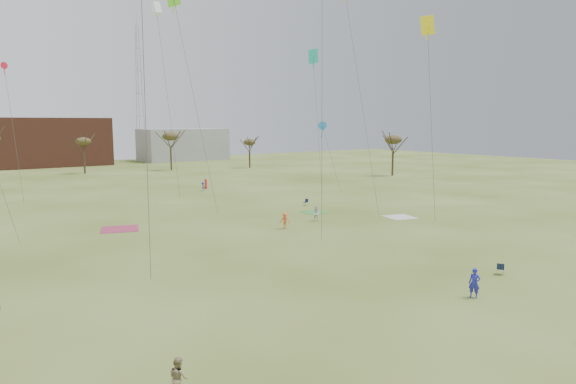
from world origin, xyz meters
TOP-DOWN VIEW (x-y plane):
  - ground at (0.00, 0.00)m, footprint 260.00×260.00m
  - flyer_near_right at (4.23, -1.96)m, footprint 0.69×0.81m
  - spectator_fore_b at (-15.66, -2.00)m, footprint 0.73×0.89m
  - flyer_mid_b at (6.94, 22.04)m, footprint 1.22×1.24m
  - spectator_mid_e at (12.14, 23.22)m, footprint 1.04×1.06m
  - flyer_far_b at (15.27, 55.93)m, footprint 0.75×0.92m
  - flyer_far_c at (13.44, 53.39)m, footprint 0.83×1.06m
  - blanket_cream at (21.51, 19.40)m, footprint 3.79×3.79m
  - blanket_plum at (-6.92, 31.92)m, footprint 4.73×4.73m
  - blanket_olive at (15.55, 27.77)m, footprint 2.64×2.64m
  - camp_chair_center at (10.14, -0.15)m, footprint 0.73×0.71m
  - camp_chair_right at (17.96, 32.58)m, footprint 0.63×0.59m
  - kites_aloft at (3.74, 24.85)m, footprint 47.73×61.70m
  - tree_line at (-2.85, 79.12)m, footprint 117.44×49.32m
  - building_brick at (5.00, 120.00)m, footprint 26.00×16.00m
  - building_grey at (40.00, 118.00)m, footprint 24.00×12.00m
  - radio_tower at (30.00, 125.00)m, footprint 1.51×1.72m

SIDE VIEW (x-z plane):
  - ground at x=0.00m, z-range 0.00..0.00m
  - blanket_cream at x=21.51m, z-range -0.01..0.02m
  - blanket_plum at x=-6.92m, z-range -0.01..0.02m
  - blanket_olive at x=15.55m, z-range -0.01..0.02m
  - camp_chair_center at x=10.14m, z-range -0.18..0.69m
  - camp_chair_right at x=17.96m, z-range -0.18..0.69m
  - flyer_far_c at x=13.44m, z-range 0.00..1.45m
  - flyer_far_b at x=15.27m, z-range 0.00..1.62m
  - spectator_fore_b at x=-15.66m, z-range 0.00..1.71m
  - flyer_mid_b at x=6.94m, z-range 0.00..1.71m
  - spectator_mid_e at x=12.14m, z-range 0.00..1.73m
  - flyer_near_right at x=4.23m, z-range 0.00..1.88m
  - building_grey at x=40.00m, z-range 0.00..9.00m
  - building_brick at x=5.00m, z-range 0.00..12.00m
  - tree_line at x=-2.85m, z-range 2.63..11.54m
  - radio_tower at x=30.00m, z-range -1.29..39.71m
  - kites_aloft at x=3.74m, z-range 8.74..36.22m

